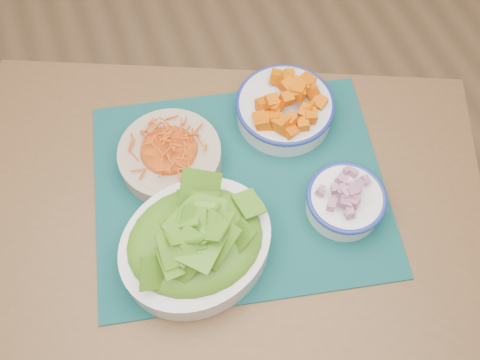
# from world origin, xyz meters

# --- Properties ---
(table) EXTENTS (1.25, 1.06, 0.75)m
(table) POSITION_xyz_m (0.11, 0.26, 0.63)
(table) COLOR brown
(table) RESTS_ON ground
(placemat) EXTENTS (0.66, 0.58, 0.00)m
(placemat) POSITION_xyz_m (0.16, 0.29, 0.75)
(placemat) COLOR #082F30
(placemat) RESTS_ON table
(carrot_bowl) EXTENTS (0.23, 0.23, 0.08)m
(carrot_bowl) POSITION_xyz_m (0.05, 0.39, 0.79)
(carrot_bowl) COLOR tan
(carrot_bowl) RESTS_ON placemat
(squash_bowl) EXTENTS (0.24, 0.24, 0.10)m
(squash_bowl) POSITION_xyz_m (0.31, 0.42, 0.80)
(squash_bowl) COLOR silver
(squash_bowl) RESTS_ON placemat
(lettuce_bowl) EXTENTS (0.35, 0.32, 0.14)m
(lettuce_bowl) POSITION_xyz_m (0.04, 0.19, 0.82)
(lettuce_bowl) COLOR silver
(lettuce_bowl) RESTS_ON placemat
(onion_bowl) EXTENTS (0.19, 0.19, 0.08)m
(onion_bowl) POSITION_xyz_m (0.34, 0.18, 0.79)
(onion_bowl) COLOR white
(onion_bowl) RESTS_ON placemat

